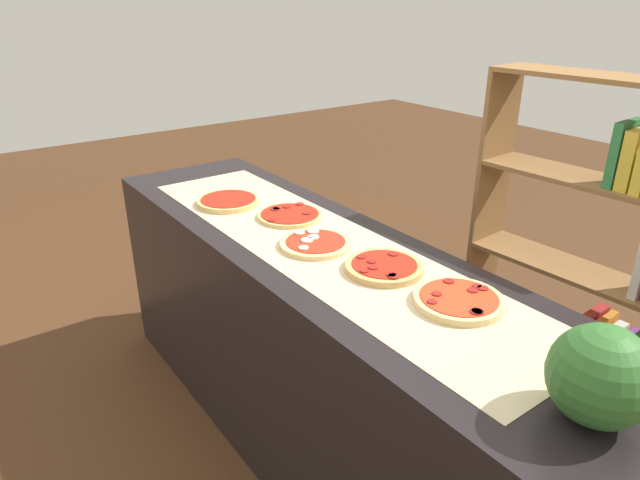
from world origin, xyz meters
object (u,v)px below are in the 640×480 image
Objects in this scene: pizza_mozzarella_2 at (315,243)px; pizza_pepperoni_3 at (384,267)px; watermelon at (601,376)px; pizza_pepperoni_1 at (290,215)px; pizza_plain_0 at (228,201)px; pizza_pepperoni_4 at (459,300)px; bookshelf at (598,284)px.

pizza_pepperoni_3 reaches higher than pizza_mozzarella_2.
watermelon reaches higher than pizza_pepperoni_3.
pizza_mozzarella_2 is at bearing -15.40° from pizza_pepperoni_1.
pizza_pepperoni_3 is at bearing 7.59° from pizza_plain_0.
pizza_pepperoni_3 is 0.98× the size of pizza_pepperoni_4.
pizza_plain_0 is 0.32m from pizza_pepperoni_1.
pizza_pepperoni_1 is at bearing -178.70° from pizza_pepperoni_4.
pizza_pepperoni_4 is 0.18× the size of bookshelf.
pizza_plain_0 is 1.02× the size of pizza_pepperoni_1.
pizza_pepperoni_1 is 0.17× the size of bookshelf.
pizza_pepperoni_3 is at bearing 172.06° from watermelon.
watermelon is 0.15× the size of bookshelf.
pizza_pepperoni_1 is 0.87m from pizza_pepperoni_4.
pizza_pepperoni_1 is at bearing 23.68° from pizza_plain_0.
pizza_mozzarella_2 is at bearing -166.70° from pizza_pepperoni_3.
pizza_pepperoni_4 is at bearing 9.71° from pizza_mozzarella_2.
bookshelf reaches higher than pizza_pepperoni_3.
pizza_pepperoni_1 is 1.01× the size of pizza_pepperoni_3.
pizza_plain_0 is 1.65m from watermelon.
pizza_pepperoni_3 is 0.17× the size of bookshelf.
pizza_mozzarella_2 is 0.59m from pizza_pepperoni_4.
bookshelf reaches higher than pizza_pepperoni_4.
bookshelf is (0.30, 0.84, -0.20)m from pizza_pepperoni_3.
pizza_mozzarella_2 is at bearing -170.29° from pizza_pepperoni_4.
pizza_mozzarella_2 is at bearing -122.79° from bookshelf.
watermelon is (0.78, -0.11, 0.10)m from pizza_pepperoni_3.
bookshelf is (1.17, 0.96, -0.20)m from pizza_plain_0.
pizza_pepperoni_3 reaches higher than pizza_pepperoni_1.
bookshelf is (0.88, 0.83, -0.20)m from pizza_pepperoni_1.
pizza_plain_0 is 0.18× the size of bookshelf.
pizza_pepperoni_4 reaches higher than pizza_mozzarella_2.
pizza_plain_0 is at bearing -179.76° from watermelon.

